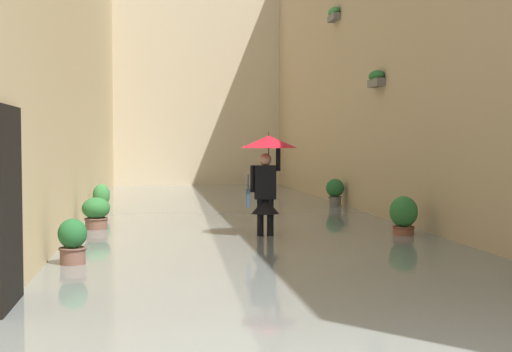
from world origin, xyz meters
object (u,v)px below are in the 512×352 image
(person_wading, at_px, (267,165))
(potted_plant_near_right, at_px, (101,199))
(potted_plant_mid_right, at_px, (96,215))
(potted_plant_near_left, at_px, (335,192))
(potted_plant_mid_left, at_px, (404,217))
(potted_plant_far_right, at_px, (73,245))

(person_wading, height_order, potted_plant_near_right, person_wading)
(potted_plant_mid_right, bearing_deg, potted_plant_near_right, -87.87)
(potted_plant_near_left, distance_m, potted_plant_mid_right, 7.14)
(person_wading, relative_size, potted_plant_mid_right, 2.64)
(potted_plant_near_left, height_order, potted_plant_mid_right, potted_plant_near_left)
(potted_plant_mid_left, distance_m, potted_plant_far_right, 6.08)
(potted_plant_near_left, distance_m, potted_plant_far_right, 9.94)
(person_wading, relative_size, potted_plant_near_right, 2.39)
(person_wading, xyz_separation_m, potted_plant_mid_left, (-2.49, 0.19, -0.95))
(potted_plant_mid_right, relative_size, potted_plant_near_right, 0.91)
(potted_plant_near_right, relative_size, potted_plant_far_right, 1.08)
(potted_plant_near_left, relative_size, potted_plant_far_right, 1.12)
(person_wading, relative_size, potted_plant_mid_left, 2.38)
(potted_plant_far_right, bearing_deg, potted_plant_mid_right, -90.23)
(potted_plant_near_left, height_order, potted_plant_far_right, potted_plant_near_left)
(potted_plant_near_right, xyz_separation_m, potted_plant_far_right, (-0.10, 7.03, -0.06))
(person_wading, xyz_separation_m, potted_plant_near_left, (-2.73, -5.53, -0.91))
(potted_plant_far_right, bearing_deg, potted_plant_mid_left, -157.75)
(potted_plant_near_right, bearing_deg, person_wading, 125.44)
(person_wading, xyz_separation_m, potted_plant_far_right, (3.13, 2.49, -1.01))
(potted_plant_mid_left, xyz_separation_m, potted_plant_near_right, (5.72, -4.73, 0.01))
(person_wading, xyz_separation_m, potted_plant_near_right, (3.23, -4.54, -0.94))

